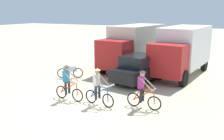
% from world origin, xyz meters
% --- Properties ---
extents(ground_plane, '(120.00, 120.00, 0.00)m').
position_xyz_m(ground_plane, '(0.00, 0.00, 0.00)').
color(ground_plane, beige).
extents(box_truck_cream_rv, '(3.11, 6.97, 3.35)m').
position_xyz_m(box_truck_cream_rv, '(-0.58, 8.82, 1.87)').
color(box_truck_cream_rv, beige).
rests_on(box_truck_cream_rv, ground).
extents(box_truck_avon_van, '(2.99, 6.94, 3.35)m').
position_xyz_m(box_truck_avon_van, '(3.19, 8.49, 1.87)').
color(box_truck_avon_van, white).
rests_on(box_truck_avon_van, ground).
extents(sedan_parked, '(2.41, 4.43, 1.76)m').
position_xyz_m(sedan_parked, '(1.23, 5.30, 0.88)').
color(sedan_parked, black).
rests_on(sedan_parked, ground).
extents(cyclist_orange_shirt, '(1.73, 0.52, 1.82)m').
position_xyz_m(cyclist_orange_shirt, '(-0.76, 0.56, 0.85)').
color(cyclist_orange_shirt, black).
rests_on(cyclist_orange_shirt, ground).
extents(cyclist_cowboy_hat, '(1.72, 0.54, 1.82)m').
position_xyz_m(cyclist_cowboy_hat, '(0.98, 0.60, 0.85)').
color(cyclist_cowboy_hat, black).
rests_on(cyclist_cowboy_hat, ground).
extents(cyclist_near_camera, '(1.73, 0.52, 1.82)m').
position_xyz_m(cyclist_near_camera, '(3.02, 1.19, 0.85)').
color(cyclist_near_camera, black).
rests_on(cyclist_near_camera, ground).
extents(bicycle_spare, '(1.49, 0.97, 0.97)m').
position_xyz_m(bicycle_spare, '(-3.29, 4.21, 0.40)').
color(bicycle_spare, black).
rests_on(bicycle_spare, ground).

